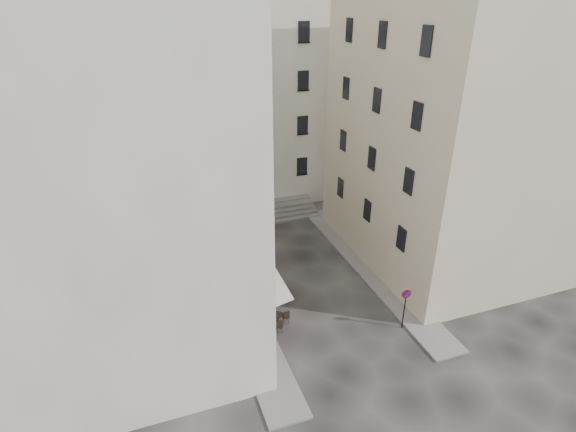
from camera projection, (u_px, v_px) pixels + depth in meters
name	position (u px, v px, depth m)	size (l,w,h in m)	color
ground	(323.00, 307.00, 26.31)	(90.00, 90.00, 0.00)	black
sidewalk_left	(232.00, 284.00, 28.32)	(2.00, 22.00, 0.12)	slate
sidewalk_right	(367.00, 266.00, 30.17)	(2.00, 18.00, 0.12)	slate
building_left	(101.00, 139.00, 21.16)	(12.20, 16.20, 20.60)	beige
building_right	(459.00, 121.00, 28.31)	(12.20, 14.20, 18.60)	#C7B694
building_back	(227.00, 89.00, 37.98)	(18.20, 10.20, 18.60)	beige
cafe_storefront	(246.00, 285.00, 25.04)	(1.74, 7.30, 3.50)	#431009
stone_steps	(262.00, 213.00, 36.77)	(9.00, 3.15, 0.80)	#65625F
bollard_near	(276.00, 322.00, 24.26)	(0.12, 0.12, 0.98)	black
bollard_mid	(258.00, 287.00, 27.22)	(0.12, 0.12, 0.98)	black
bollard_far	(243.00, 258.00, 30.18)	(0.12, 0.12, 0.98)	black
no_parking_sign	(406.00, 301.00, 23.86)	(0.58, 0.11, 2.55)	black
bistro_table_a	(271.00, 327.00, 24.08)	(1.17, 0.55, 0.83)	black
bistro_table_b	(278.00, 318.00, 24.73)	(1.23, 0.58, 0.86)	black
bistro_table_c	(264.00, 300.00, 26.15)	(1.28, 0.60, 0.90)	black
bistro_table_d	(263.00, 288.00, 27.19)	(1.33, 0.62, 0.93)	black
bistro_table_e	(257.00, 269.00, 29.12)	(1.19, 0.56, 0.83)	black
pedestrian	(261.00, 287.00, 26.61)	(0.62, 0.41, 1.70)	black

